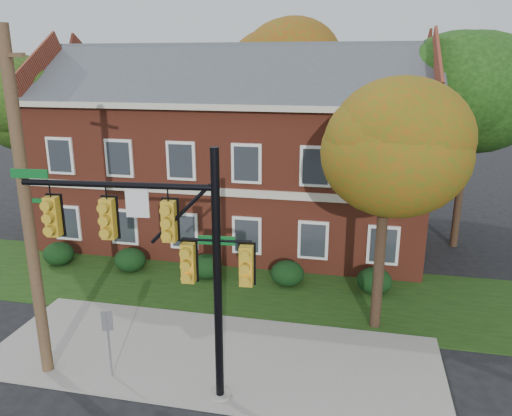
% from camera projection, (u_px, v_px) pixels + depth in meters
% --- Properties ---
extents(ground, '(120.00, 120.00, 0.00)m').
position_uv_depth(ground, '(203.00, 376.00, 14.71)').
color(ground, black).
rests_on(ground, ground).
extents(sidewalk, '(14.00, 5.00, 0.08)m').
position_uv_depth(sidewalk, '(213.00, 356.00, 15.64)').
color(sidewalk, gray).
rests_on(sidewalk, ground).
extents(grass_strip, '(30.00, 6.00, 0.04)m').
position_uv_depth(grass_strip, '(248.00, 288.00, 20.34)').
color(grass_strip, '#193811').
rests_on(grass_strip, ground).
extents(apartment_building, '(18.80, 8.80, 9.74)m').
position_uv_depth(apartment_building, '(235.00, 143.00, 24.93)').
color(apartment_building, maroon).
rests_on(apartment_building, ground).
extents(hedge_far_left, '(1.40, 1.26, 1.05)m').
position_uv_depth(hedge_far_left, '(59.00, 254.00, 22.65)').
color(hedge_far_left, black).
rests_on(hedge_far_left, ground).
extents(hedge_left, '(1.40, 1.26, 1.05)m').
position_uv_depth(hedge_left, '(130.00, 260.00, 21.95)').
color(hedge_left, black).
rests_on(hedge_left, ground).
extents(hedge_center, '(1.40, 1.26, 1.05)m').
position_uv_depth(hedge_center, '(206.00, 266.00, 21.25)').
color(hedge_center, black).
rests_on(hedge_center, ground).
extents(hedge_right, '(1.40, 1.26, 1.05)m').
position_uv_depth(hedge_right, '(287.00, 273.00, 20.55)').
color(hedge_right, black).
rests_on(hedge_right, ground).
extents(hedge_far_right, '(1.40, 1.26, 1.05)m').
position_uv_depth(hedge_far_right, '(374.00, 281.00, 19.85)').
color(hedge_far_right, black).
rests_on(hedge_far_right, ground).
extents(tree_near_right, '(4.50, 4.25, 8.58)m').
position_uv_depth(tree_near_right, '(396.00, 137.00, 15.42)').
color(tree_near_right, black).
rests_on(tree_near_right, ground).
extents(tree_left_rear, '(5.40, 5.10, 8.88)m').
position_uv_depth(tree_left_rear, '(44.00, 107.00, 25.35)').
color(tree_left_rear, black).
rests_on(tree_left_rear, ground).
extents(tree_right_rear, '(6.30, 5.95, 10.62)m').
position_uv_depth(tree_right_rear, '(481.00, 80.00, 22.59)').
color(tree_right_rear, black).
rests_on(tree_right_rear, ground).
extents(tree_far_rear, '(6.84, 6.46, 11.52)m').
position_uv_depth(tree_far_rear, '(287.00, 63.00, 30.93)').
color(tree_far_rear, black).
rests_on(tree_far_rear, ground).
extents(traffic_signal, '(6.24, 0.79, 6.97)m').
position_uv_depth(traffic_signal, '(168.00, 249.00, 12.65)').
color(traffic_signal, gray).
rests_on(traffic_signal, ground).
extents(utility_pole, '(1.46, 0.67, 9.83)m').
position_uv_depth(utility_pole, '(27.00, 212.00, 13.52)').
color(utility_pole, brown).
rests_on(utility_pole, ground).
extents(sign_post, '(0.31, 0.15, 2.16)m').
position_uv_depth(sign_post, '(108.00, 333.00, 14.21)').
color(sign_post, slate).
rests_on(sign_post, ground).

